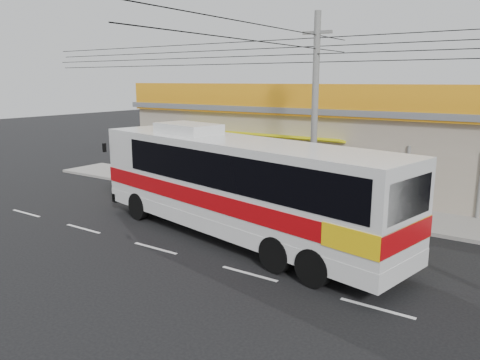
{
  "coord_description": "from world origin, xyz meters",
  "views": [
    {
      "loc": [
        11.35,
        -13.88,
        5.88
      ],
      "look_at": [
        0.6,
        2.0,
        1.77
      ],
      "focal_mm": 35.0,
      "sensor_mm": 36.0,
      "label": 1
    }
  ],
  "objects_px": {
    "motorbike_red": "(170,172)",
    "motorbike_dark": "(167,166)",
    "coach_bus": "(240,182)",
    "utility_pole": "(317,49)"
  },
  "relations": [
    {
      "from": "coach_bus",
      "to": "utility_pole",
      "type": "bearing_deg",
      "value": 93.5
    },
    {
      "from": "motorbike_red",
      "to": "motorbike_dark",
      "type": "distance_m",
      "value": 1.25
    },
    {
      "from": "coach_bus",
      "to": "motorbike_dark",
      "type": "bearing_deg",
      "value": 157.49
    },
    {
      "from": "motorbike_dark",
      "to": "coach_bus",
      "type": "bearing_deg",
      "value": -105.0
    },
    {
      "from": "coach_bus",
      "to": "utility_pole",
      "type": "distance_m",
      "value": 6.83
    },
    {
      "from": "coach_bus",
      "to": "utility_pole",
      "type": "xyz_separation_m",
      "value": [
        0.7,
        4.68,
        4.93
      ]
    },
    {
      "from": "coach_bus",
      "to": "motorbike_red",
      "type": "distance_m",
      "value": 11.24
    },
    {
      "from": "motorbike_red",
      "to": "utility_pole",
      "type": "relative_size",
      "value": 0.05
    },
    {
      "from": "coach_bus",
      "to": "motorbike_red",
      "type": "xyz_separation_m",
      "value": [
        -9.21,
        6.23,
        -1.65
      ]
    },
    {
      "from": "motorbike_red",
      "to": "utility_pole",
      "type": "distance_m",
      "value": 11.99
    }
  ]
}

